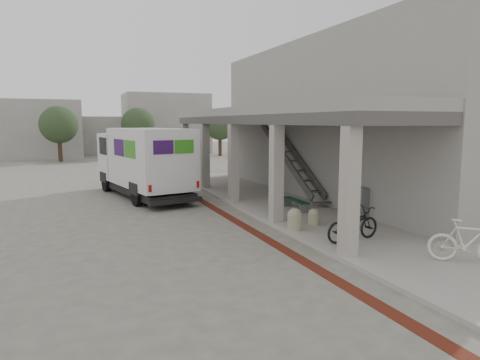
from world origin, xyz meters
name	(u,v)px	position (x,y,z in m)	size (l,w,h in m)	color
ground	(222,234)	(0.00, 0.00, 0.00)	(120.00, 120.00, 0.00)	#646056
bike_lane_stripe	(230,217)	(1.00, 2.00, 0.01)	(0.35, 40.00, 0.01)	#531C10
sidewalk	(332,221)	(4.00, 0.00, 0.06)	(4.40, 28.00, 0.12)	gray
transit_building	(331,122)	(6.83, 4.50, 3.40)	(7.60, 17.00, 7.00)	gray
distant_backdrop	(83,129)	(-2.84, 35.89, 2.70)	(28.00, 10.00, 6.50)	gray
tree_left	(59,125)	(-5.00, 28.00, 3.18)	(3.20, 3.20, 4.80)	#38281C
tree_mid	(138,125)	(2.00, 30.00, 3.18)	(3.20, 3.20, 4.80)	#38281C
tree_right	(220,124)	(10.00, 29.00, 3.18)	(3.20, 3.20, 4.80)	#38281C
fedex_truck	(143,161)	(-1.15, 7.55, 1.67)	(3.58, 7.64, 3.14)	black
bench	(295,203)	(3.61, 1.88, 0.39)	(0.39, 1.61, 0.38)	slate
bollard_near	(295,219)	(2.10, -0.79, 0.45)	(0.45, 0.45, 0.67)	gray
bollard_far	(313,217)	(2.98, -0.45, 0.38)	(0.35, 0.35, 0.53)	gray
utility_cabinet	(359,202)	(5.00, -0.15, 0.65)	(0.48, 0.64, 1.06)	gray
bicycle_black	(353,224)	(2.99, -2.50, 0.60)	(0.63, 1.82, 0.95)	black
bicycle_cream	(468,242)	(4.28, -5.11, 0.64)	(0.49, 1.74, 1.05)	silver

